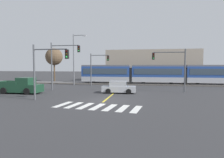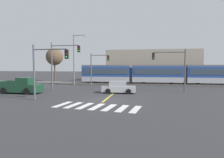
{
  "view_description": "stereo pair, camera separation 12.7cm",
  "coord_description": "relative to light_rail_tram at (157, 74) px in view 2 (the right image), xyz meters",
  "views": [
    {
      "loc": [
        4.05,
        -19.31,
        3.42
      ],
      "look_at": [
        -0.73,
        8.05,
        1.6
      ],
      "focal_mm": 32.0,
      "sensor_mm": 36.0,
      "label": 1
    },
    {
      "loc": [
        4.18,
        -19.29,
        3.42
      ],
      "look_at": [
        -0.73,
        8.05,
        1.6
      ],
      "focal_mm": 32.0,
      "sensor_mm": 36.0,
      "label": 2
    }
  ],
  "objects": [
    {
      "name": "crosswalk_stripe_2",
      "position": [
        -7.01,
        -20.95,
        -2.04
      ],
      "size": [
        0.93,
        2.85,
        0.01
      ],
      "primitive_type": "cube",
      "rotation": [
        0.0,
        0.0,
        -0.14
      ],
      "color": "silver",
      "rests_on": "ground"
    },
    {
      "name": "pickup_truck",
      "position": [
        -17.33,
        -14.73,
        -1.2
      ],
      "size": [
        5.43,
        2.29,
        1.98
      ],
      "color": "#193D28",
      "rests_on": "ground"
    },
    {
      "name": "sedan_crossing",
      "position": [
        -5.32,
        -12.36,
        -1.35
      ],
      "size": [
        4.26,
        2.04,
        1.52
      ],
      "color": "#B7BABF",
      "rests_on": "ground"
    },
    {
      "name": "light_rail_tram",
      "position": [
        0.0,
        0.0,
        0.0
      ],
      "size": [
        28.0,
        2.64,
        3.43
      ],
      "color": "#B7BAC1",
      "rests_on": "track_bed"
    },
    {
      "name": "traffic_light_mid_right",
      "position": [
        1.46,
        -10.34,
        1.72
      ],
      "size": [
        4.25,
        0.38,
        5.61
      ],
      "color": "#515459",
      "rests_on": "ground"
    },
    {
      "name": "bare_tree_far_west",
      "position": [
        -21.9,
        3.8,
        3.38
      ],
      "size": [
        3.73,
        3.73,
        7.31
      ],
      "color": "brown",
      "rests_on": "ground"
    },
    {
      "name": "ground_plane",
      "position": [
        -5.92,
        -17.89,
        -2.05
      ],
      "size": [
        200.0,
        200.0,
        0.0
      ],
      "primitive_type": "plane",
      "color": "#333335"
    },
    {
      "name": "crosswalk_stripe_4",
      "position": [
        -4.83,
        -21.25,
        -2.04
      ],
      "size": [
        0.93,
        2.85,
        0.01
      ],
      "primitive_type": "cube",
      "rotation": [
        0.0,
        0.0,
        -0.14
      ],
      "color": "silver",
      "rests_on": "ground"
    },
    {
      "name": "crosswalk_stripe_0",
      "position": [
        -9.19,
        -20.65,
        -2.04
      ],
      "size": [
        0.93,
        2.85,
        0.01
      ],
      "primitive_type": "cube",
      "rotation": [
        0.0,
        0.0,
        -0.14
      ],
      "color": "silver",
      "rests_on": "ground"
    },
    {
      "name": "crosswalk_stripe_6",
      "position": [
        -2.65,
        -21.54,
        -2.04
      ],
      "size": [
        0.93,
        2.85,
        0.01
      ],
      "primitive_type": "cube",
      "rotation": [
        0.0,
        0.0,
        -0.14
      ],
      "color": "silver",
      "rests_on": "ground"
    },
    {
      "name": "rail_near",
      "position": [
        -5.92,
        -0.71,
        -1.82
      ],
      "size": [
        120.0,
        0.08,
        0.1
      ],
      "primitive_type": "cube",
      "color": "#939399",
      "rests_on": "track_bed"
    },
    {
      "name": "lane_centre_line",
      "position": [
        -5.92,
        -10.55,
        -2.04
      ],
      "size": [
        0.2,
        17.1,
        0.01
      ],
      "primitive_type": "cube",
      "color": "gold",
      "rests_on": "ground"
    },
    {
      "name": "crosswalk_stripe_5",
      "position": [
        -3.74,
        -21.4,
        -2.04
      ],
      "size": [
        0.93,
        2.85,
        0.01
      ],
      "primitive_type": "cube",
      "rotation": [
        0.0,
        0.0,
        -0.14
      ],
      "color": "silver",
      "rests_on": "ground"
    },
    {
      "name": "track_bed",
      "position": [
        -5.92,
        0.01,
        -1.96
      ],
      "size": [
        120.0,
        4.0,
        0.18
      ],
      "primitive_type": "cube",
      "color": "#56514C",
      "rests_on": "ground"
    },
    {
      "name": "traffic_light_near_left",
      "position": [
        -11.67,
        -18.88,
        1.61
      ],
      "size": [
        3.75,
        0.38,
        5.54
      ],
      "color": "#515459",
      "rests_on": "ground"
    },
    {
      "name": "traffic_light_far_left",
      "position": [
        -10.21,
        -4.05,
        1.66
      ],
      "size": [
        3.25,
        0.38,
        5.55
      ],
      "color": "#515459",
      "rests_on": "ground"
    },
    {
      "name": "street_lamp_west",
      "position": [
        -14.43,
        -3.44,
        3.06
      ],
      "size": [
        2.43,
        0.28,
        8.99
      ],
      "color": "slate",
      "rests_on": "ground"
    },
    {
      "name": "crosswalk_stripe_3",
      "position": [
        -5.92,
        -21.1,
        -2.04
      ],
      "size": [
        0.93,
        2.85,
        0.01
      ],
      "primitive_type": "cube",
      "rotation": [
        0.0,
        0.0,
        -0.14
      ],
      "color": "silver",
      "rests_on": "ground"
    },
    {
      "name": "rail_far",
      "position": [
        -5.92,
        0.73,
        -1.82
      ],
      "size": [
        120.0,
        0.08,
        0.1
      ],
      "primitive_type": "cube",
      "color": "#939399",
      "rests_on": "track_bed"
    },
    {
      "name": "building_backdrop_far",
      "position": [
        -0.75,
        8.06,
        1.4
      ],
      "size": [
        19.84,
        6.0,
        6.88
      ],
      "primitive_type": "cube",
      "color": "tan",
      "rests_on": "ground"
    },
    {
      "name": "traffic_light_mid_left",
      "position": [
        -13.68,
        -11.02,
        2.37
      ],
      "size": [
        4.25,
        0.38,
        6.67
      ],
      "color": "#515459",
      "rests_on": "ground"
    },
    {
      "name": "crosswalk_stripe_1",
      "position": [
        -8.1,
        -20.8,
        -2.04
      ],
      "size": [
        0.93,
        2.85,
        0.01
      ],
      "primitive_type": "cube",
      "rotation": [
        0.0,
        0.0,
        -0.14
      ],
      "color": "silver",
      "rests_on": "ground"
    }
  ]
}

